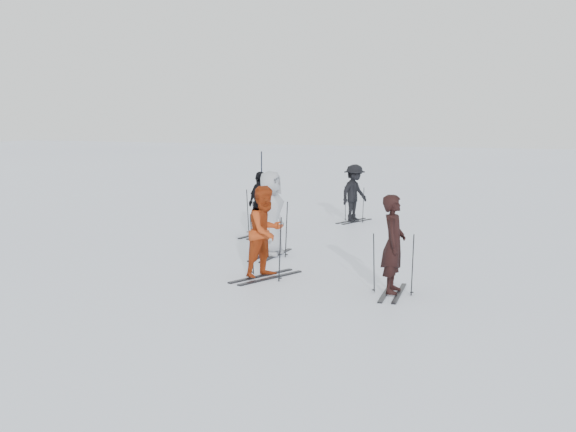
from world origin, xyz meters
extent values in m
plane|color=silver|center=(0.00, 0.00, 0.00)|extent=(120.00, 120.00, 0.00)
imported|color=black|center=(3.10, -1.40, 0.93)|extent=(0.51, 0.72, 1.85)
imported|color=#9E3511|center=(0.34, -1.07, 0.94)|extent=(1.00, 1.11, 1.88)
imported|color=#989BA0|center=(-0.51, 1.12, 1.00)|extent=(0.64, 0.98, 2.00)
imported|color=black|center=(-1.96, 3.76, 0.88)|extent=(0.55, 1.07, 1.75)
imported|color=black|center=(-0.24, 7.16, 0.88)|extent=(1.00, 1.30, 1.77)
cylinder|color=black|center=(-4.75, 10.15, 0.99)|extent=(0.05, 0.05, 1.98)
camera|label=1|loc=(6.22, -14.45, 3.36)|focal=45.00mm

